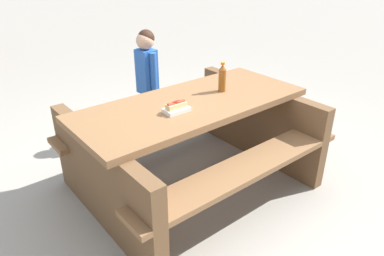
{
  "coord_description": "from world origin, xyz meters",
  "views": [
    {
      "loc": [
        2.01,
        1.5,
        1.77
      ],
      "look_at": [
        0.0,
        0.0,
        0.52
      ],
      "focal_mm": 33.64,
      "sensor_mm": 36.0,
      "label": 1
    }
  ],
  "objects": [
    {
      "name": "ground_plane",
      "position": [
        0.0,
        0.0,
        0.0
      ],
      "size": [
        30.0,
        30.0,
        0.0
      ],
      "primitive_type": "plane",
      "color": "gray",
      "rests_on": "ground"
    },
    {
      "name": "hotdog_tray",
      "position": [
        0.22,
        0.03,
        0.78
      ],
      "size": [
        0.2,
        0.15,
        0.08
      ],
      "color": "white",
      "rests_on": "picnic_table"
    },
    {
      "name": "picnic_table",
      "position": [
        0.0,
        0.0,
        0.44
      ],
      "size": [
        2.09,
        1.8,
        0.75
      ],
      "color": "brown",
      "rests_on": "ground"
    },
    {
      "name": "child_in_coat",
      "position": [
        -0.41,
        -0.85,
        0.71
      ],
      "size": [
        0.18,
        0.27,
        1.11
      ],
      "color": "brown",
      "rests_on": "ground"
    },
    {
      "name": "soda_bottle",
      "position": [
        -0.32,
        0.06,
        0.86
      ],
      "size": [
        0.06,
        0.06,
        0.24
      ],
      "color": "brown",
      "rests_on": "picnic_table"
    }
  ]
}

